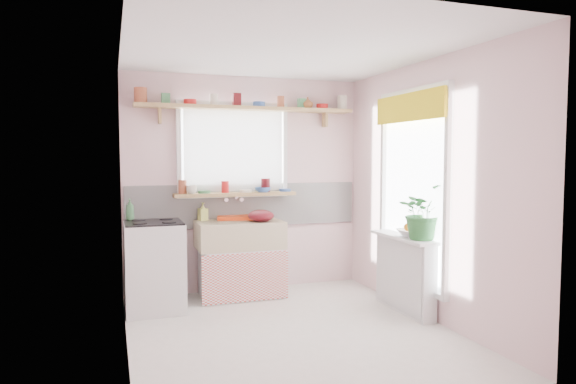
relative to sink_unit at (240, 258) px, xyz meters
name	(u,v)px	position (x,y,z in m)	size (l,w,h in m)	color
room	(322,175)	(0.81, -0.43, 0.94)	(3.20, 3.20, 3.20)	white
sink_unit	(240,258)	(0.00, 0.00, 0.00)	(0.95, 0.65, 1.11)	white
cooker	(154,266)	(-0.95, -0.24, 0.03)	(0.58, 0.58, 0.93)	white
radiator_ledge	(405,273)	(1.45, -1.09, -0.03)	(0.22, 0.95, 0.78)	white
windowsill	(236,194)	(0.00, 0.19, 0.71)	(1.40, 0.22, 0.04)	tan
pine_shelf	(248,108)	(0.15, 0.18, 1.69)	(2.52, 0.24, 0.04)	tan
shelf_crockery	(246,102)	(0.13, 0.18, 1.76)	(2.47, 0.11, 0.12)	#A55133
sill_crockery	(231,188)	(-0.05, 0.19, 0.78)	(1.35, 0.11, 0.12)	#A55133
dish_tray	(236,217)	(0.01, 0.21, 0.44)	(0.42, 0.32, 0.04)	#FE4916
colander	(261,216)	(0.22, -0.11, 0.48)	(0.29, 0.29, 0.13)	#5E1019
jade_plant	(423,212)	(1.48, -1.34, 0.61)	(0.48, 0.42, 0.54)	#2A6A30
fruit_bowl	(413,233)	(1.48, -1.18, 0.38)	(0.30, 0.30, 0.07)	white
herb_pot	(421,227)	(1.48, -1.32, 0.46)	(0.12, 0.08, 0.24)	#316D2B
soap_bottle_sink	(203,212)	(-0.38, 0.21, 0.52)	(0.09, 0.09, 0.20)	#D6E063
sill_cup	(192,190)	(-0.51, 0.13, 0.77)	(0.12, 0.12, 0.09)	beige
sill_bowl	(263,190)	(0.31, 0.13, 0.76)	(0.18, 0.18, 0.06)	#386AB7
shelf_vase	(308,103)	(0.87, 0.16, 1.77)	(0.13, 0.13, 0.13)	#A56232
cooker_bottle	(130,209)	(-1.17, -0.02, 0.59)	(0.08, 0.09, 0.22)	#3D7A48
fruit	(413,227)	(1.49, -1.18, 0.44)	(0.20, 0.14, 0.10)	orange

